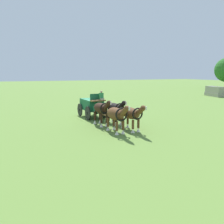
# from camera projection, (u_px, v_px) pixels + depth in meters

# --- Properties ---
(ground_plane) EXTENTS (220.00, 220.00, 0.00)m
(ground_plane) POSITION_uv_depth(u_px,v_px,m) (92.00, 117.00, 22.53)
(ground_plane) COLOR olive
(show_wagon) EXTENTS (5.72, 2.02, 2.75)m
(show_wagon) POSITION_uv_depth(u_px,v_px,m) (92.00, 105.00, 22.20)
(show_wagon) COLOR #195B38
(show_wagon) RESTS_ON ground
(draft_horse_rear_near) EXTENTS (3.16, 0.99, 2.17)m
(draft_horse_rear_near) POSITION_uv_depth(u_px,v_px,m) (115.00, 109.00, 19.36)
(draft_horse_rear_near) COLOR black
(draft_horse_rear_near) RESTS_ON ground
(draft_horse_rear_off) EXTENTS (2.99, 1.01, 2.26)m
(draft_horse_rear_off) POSITION_uv_depth(u_px,v_px,m) (101.00, 109.00, 18.76)
(draft_horse_rear_off) COLOR #331E14
(draft_horse_rear_off) RESTS_ON ground
(draft_horse_lead_near) EXTENTS (3.22, 1.02, 2.13)m
(draft_horse_lead_near) POSITION_uv_depth(u_px,v_px,m) (131.00, 114.00, 17.10)
(draft_horse_lead_near) COLOR brown
(draft_horse_lead_near) RESTS_ON ground
(draft_horse_lead_off) EXTENTS (3.09, 1.08, 2.19)m
(draft_horse_lead_off) POSITION_uv_depth(u_px,v_px,m) (116.00, 115.00, 16.51)
(draft_horse_lead_off) COLOR brown
(draft_horse_lead_off) RESTS_ON ground
(parked_vehicle_a) EXTENTS (4.63, 2.70, 1.85)m
(parked_vehicle_a) POSITION_uv_depth(u_px,v_px,m) (215.00, 91.00, 42.69)
(parked_vehicle_a) COLOR gray
(parked_vehicle_a) RESTS_ON ground
(sponsor_banner) EXTENTS (3.08, 0.99, 1.10)m
(sponsor_banner) POSITION_uv_depth(u_px,v_px,m) (93.00, 104.00, 27.94)
(sponsor_banner) COLOR silver
(sponsor_banner) RESTS_ON ground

